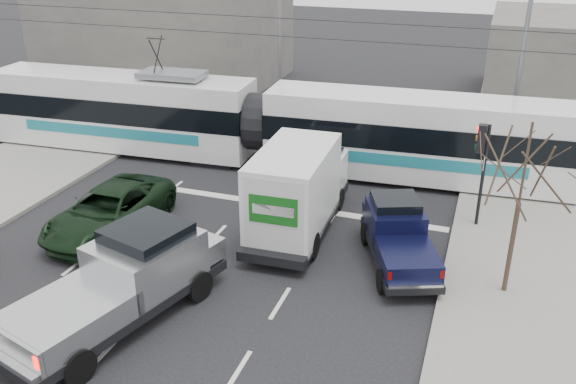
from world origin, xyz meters
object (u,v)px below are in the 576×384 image
(street_lamp_near, at_px, (520,42))
(street_lamp_far, at_px, (277,21))
(green_car, at_px, (110,211))
(traffic_signal, at_px, (482,153))
(navy_pickup, at_px, (398,234))
(bare_tree, at_px, (524,172))
(silver_pickup, at_px, (126,278))
(tram, at_px, (259,123))
(box_truck, at_px, (298,190))

(street_lamp_near, bearing_deg, street_lamp_far, 170.13)
(street_lamp_near, xyz_separation_m, green_car, (-12.57, -11.78, -4.36))
(traffic_signal, bearing_deg, navy_pickup, -124.11)
(bare_tree, xyz_separation_m, silver_pickup, (-9.54, -4.35, -2.63))
(bare_tree, relative_size, tram, 0.20)
(tram, bearing_deg, green_car, -111.76)
(street_lamp_far, height_order, tram, street_lamp_far)
(tram, distance_m, silver_pickup, 11.63)
(street_lamp_near, height_order, tram, street_lamp_near)
(traffic_signal, height_order, street_lamp_far, street_lamp_far)
(street_lamp_near, relative_size, silver_pickup, 1.32)
(street_lamp_near, height_order, street_lamp_far, same)
(street_lamp_near, distance_m, silver_pickup, 18.77)
(street_lamp_far, xyz_separation_m, box_truck, (5.01, -11.72, -3.57))
(bare_tree, xyz_separation_m, navy_pickup, (-3.25, 0.87, -2.86))
(navy_pickup, height_order, green_car, navy_pickup)
(tram, relative_size, silver_pickup, 3.74)
(traffic_signal, xyz_separation_m, box_truck, (-5.65, -2.22, -1.20))
(green_car, bearing_deg, street_lamp_far, 86.32)
(box_truck, relative_size, navy_pickup, 1.32)
(green_car, bearing_deg, street_lamp_near, 43.91)
(street_lamp_far, bearing_deg, traffic_signal, -41.72)
(traffic_signal, xyz_separation_m, navy_pickup, (-2.12, -3.13, -1.80))
(traffic_signal, relative_size, box_truck, 0.57)
(traffic_signal, distance_m, silver_pickup, 11.96)
(bare_tree, height_order, traffic_signal, bare_tree)
(navy_pickup, bearing_deg, traffic_signal, 34.15)
(silver_pickup, bearing_deg, street_lamp_far, 112.72)
(street_lamp_far, bearing_deg, silver_pickup, -82.84)
(bare_tree, height_order, tram, tram)
(tram, bearing_deg, navy_pickup, -45.07)
(traffic_signal, height_order, silver_pickup, traffic_signal)
(traffic_signal, relative_size, tram, 0.14)
(tram, distance_m, navy_pickup, 9.56)
(traffic_signal, distance_m, green_car, 12.64)
(street_lamp_far, distance_m, silver_pickup, 18.41)
(street_lamp_far, height_order, navy_pickup, street_lamp_far)
(bare_tree, height_order, navy_pickup, bare_tree)
(tram, distance_m, green_car, 8.00)
(tram, bearing_deg, bare_tree, -38.14)
(traffic_signal, bearing_deg, tram, 160.60)
(street_lamp_far, height_order, silver_pickup, street_lamp_far)
(silver_pickup, xyz_separation_m, box_truck, (2.77, 6.13, 0.38))
(street_lamp_near, relative_size, green_car, 1.67)
(traffic_signal, bearing_deg, bare_tree, -74.24)
(traffic_signal, relative_size, street_lamp_near, 0.40)
(silver_pickup, relative_size, green_car, 1.26)
(street_lamp_near, distance_m, street_lamp_far, 11.67)
(box_truck, height_order, navy_pickup, box_truck)
(traffic_signal, height_order, navy_pickup, traffic_signal)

